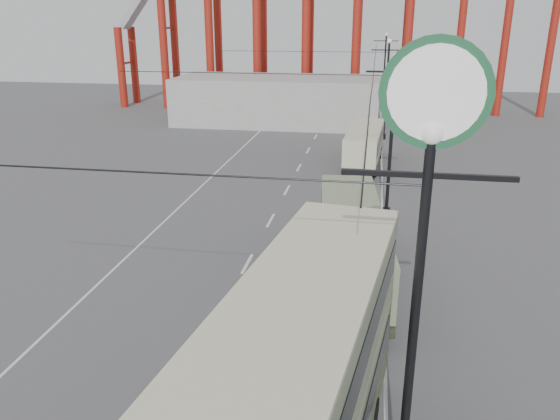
% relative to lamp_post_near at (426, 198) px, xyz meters
% --- Properties ---
extents(ground, '(160.00, 160.00, 0.00)m').
position_rel_lamp_post_near_xyz_m(ground, '(-5.60, 3.00, -7.86)').
color(ground, '#525255').
rests_on(ground, ground).
extents(road_markings, '(12.52, 120.00, 0.01)m').
position_rel_lamp_post_near_xyz_m(road_markings, '(-6.46, 22.70, -7.86)').
color(road_markings, silver).
rests_on(road_markings, ground).
extents(lamp_post_near, '(3.20, 0.44, 10.80)m').
position_rel_lamp_post_near_xyz_m(lamp_post_near, '(0.00, 0.00, 0.00)').
color(lamp_post_near, black).
rests_on(lamp_post_near, ground).
extents(lamp_post_mid, '(3.20, 0.44, 9.32)m').
position_rel_lamp_post_near_xyz_m(lamp_post_mid, '(0.00, 21.00, -3.18)').
color(lamp_post_mid, black).
rests_on(lamp_post_mid, ground).
extents(lamp_post_far, '(3.20, 0.44, 9.32)m').
position_rel_lamp_post_near_xyz_m(lamp_post_far, '(0.00, 43.00, -3.18)').
color(lamp_post_far, black).
rests_on(lamp_post_far, ground).
extents(lamp_post_distant, '(3.20, 0.44, 9.32)m').
position_rel_lamp_post_near_xyz_m(lamp_post_distant, '(0.00, 65.00, -3.18)').
color(lamp_post_distant, black).
rests_on(lamp_post_distant, ground).
extents(fairground_shed, '(22.00, 10.00, 5.00)m').
position_rel_lamp_post_near_xyz_m(fairground_shed, '(-11.60, 50.00, -5.36)').
color(fairground_shed, gray).
rests_on(fairground_shed, ground).
extents(double_decker_bus, '(4.23, 11.17, 5.85)m').
position_rel_lamp_post_near_xyz_m(double_decker_bus, '(-2.30, -0.21, -4.58)').
color(double_decker_bus, '#3B4927').
rests_on(double_decker_bus, ground).
extents(single_decker_green, '(3.69, 11.61, 3.23)m').
position_rel_lamp_post_near_xyz_m(single_decker_green, '(-1.73, 12.22, -6.04)').
color(single_decker_green, gray).
rests_on(single_decker_green, ground).
extents(single_decker_cream, '(3.01, 9.74, 2.99)m').
position_rel_lamp_post_near_xyz_m(single_decker_cream, '(-1.62, 32.48, -6.18)').
color(single_decker_cream, beige).
rests_on(single_decker_cream, ground).
extents(pedestrian, '(0.73, 0.58, 1.75)m').
position_rel_lamp_post_near_xyz_m(pedestrian, '(-3.28, 12.17, -6.99)').
color(pedestrian, black).
rests_on(pedestrian, ground).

